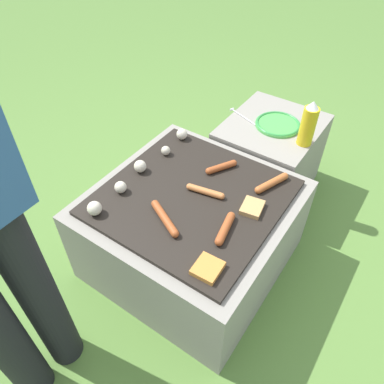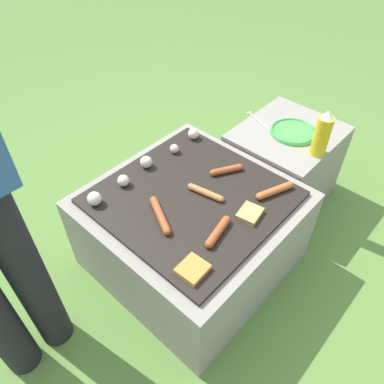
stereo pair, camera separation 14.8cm
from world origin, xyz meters
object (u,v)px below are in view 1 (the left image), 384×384
(fork_utensil, at_px, (242,116))
(sausage_front_center, at_px, (221,167))
(plate_colorful, at_px, (278,124))
(condiment_bottle, at_px, (308,124))

(fork_utensil, bearing_deg, sausage_front_center, -162.57)
(plate_colorful, bearing_deg, condiment_bottle, -111.77)
(condiment_bottle, bearing_deg, plate_colorful, 68.23)
(condiment_bottle, bearing_deg, fork_utensil, 83.84)
(condiment_bottle, relative_size, fork_utensil, 1.23)
(plate_colorful, xyz_separation_m, condiment_bottle, (-0.06, -0.16, 0.10))
(plate_colorful, relative_size, condiment_bottle, 1.01)
(sausage_front_center, relative_size, condiment_bottle, 0.61)
(plate_colorful, distance_m, fork_utensil, 0.19)
(sausage_front_center, xyz_separation_m, plate_colorful, (0.45, -0.06, -0.01))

